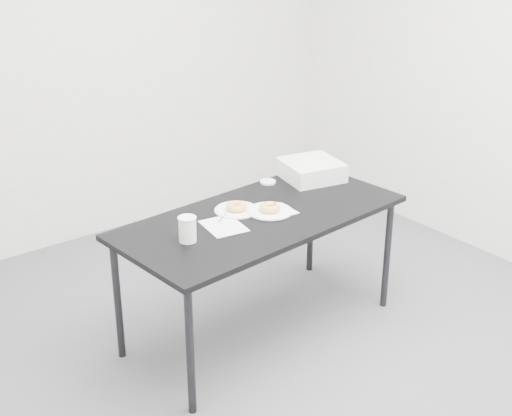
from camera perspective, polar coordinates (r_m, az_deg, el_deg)
floor at (r=4.13m, az=1.09°, el=-11.05°), size 4.00×4.00×0.00m
wall_back at (r=5.22m, az=-12.95°, el=11.89°), size 4.00×0.02×2.70m
wall_right at (r=5.02m, az=19.68°, el=10.69°), size 0.02×4.00×2.70m
table at (r=3.96m, az=0.38°, el=-1.26°), size 1.69×0.89×0.74m
scorecard at (r=3.80m, az=-2.60°, el=-1.44°), size 0.23×0.27×0.00m
logo_patch at (r=3.91m, az=-2.55°, el=-0.67°), size 0.05×0.05×0.00m
pen at (r=3.89m, az=-2.68°, el=-0.76°), size 0.10×0.07×0.01m
napkin at (r=3.97m, az=1.73°, el=-0.26°), size 0.19×0.19×0.00m
plate_near at (r=3.96m, az=1.12°, el=-0.26°), size 0.25×0.25×0.01m
donut_near at (r=3.95m, az=1.12°, el=0.04°), size 0.14×0.14×0.04m
plate_far at (r=3.98m, az=-1.57°, el=-0.17°), size 0.25×0.25×0.01m
donut_far at (r=3.97m, az=-1.58°, el=0.13°), size 0.13×0.13×0.04m
coffee_cup at (r=3.62m, az=-5.51°, el=-1.69°), size 0.09×0.09×0.13m
cup_lid at (r=4.38m, az=0.96°, el=2.10°), size 0.10×0.10×0.01m
bakery_box at (r=4.45m, az=4.43°, el=3.07°), size 0.40×0.40×0.11m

